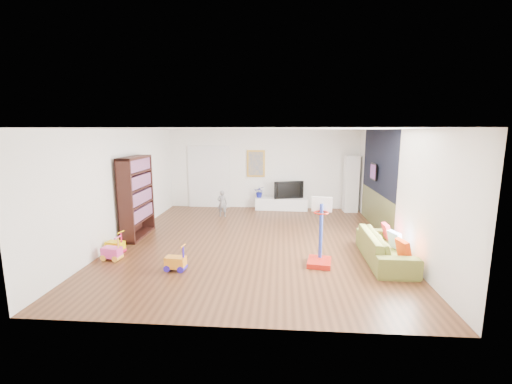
# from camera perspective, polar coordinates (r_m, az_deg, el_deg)

# --- Properties ---
(floor) EXTENTS (6.50, 7.50, 0.00)m
(floor) POSITION_cam_1_polar(r_m,az_deg,el_deg) (8.45, -0.20, -8.18)
(floor) COLOR brown
(floor) RESTS_ON ground
(ceiling) EXTENTS (6.50, 7.50, 0.00)m
(ceiling) POSITION_cam_1_polar(r_m,az_deg,el_deg) (8.03, -0.22, 10.45)
(ceiling) COLOR white
(ceiling) RESTS_ON ground
(wall_back) EXTENTS (6.50, 0.00, 2.70)m
(wall_back) POSITION_cam_1_polar(r_m,az_deg,el_deg) (11.84, 1.21, 3.81)
(wall_back) COLOR white
(wall_back) RESTS_ON ground
(wall_front) EXTENTS (6.50, 0.00, 2.70)m
(wall_front) POSITION_cam_1_polar(r_m,az_deg,el_deg) (4.49, -3.96, -6.81)
(wall_front) COLOR silver
(wall_front) RESTS_ON ground
(wall_left) EXTENTS (0.00, 7.50, 2.70)m
(wall_left) POSITION_cam_1_polar(r_m,az_deg,el_deg) (8.99, -21.35, 1.08)
(wall_left) COLOR silver
(wall_left) RESTS_ON ground
(wall_right) EXTENTS (0.00, 7.50, 2.70)m
(wall_right) POSITION_cam_1_polar(r_m,az_deg,el_deg) (8.52, 22.14, 0.57)
(wall_right) COLOR silver
(wall_right) RESTS_ON ground
(navy_accent) EXTENTS (0.01, 3.20, 1.70)m
(navy_accent) POSITION_cam_1_polar(r_m,az_deg,el_deg) (9.79, 19.77, 4.82)
(navy_accent) COLOR black
(navy_accent) RESTS_ON wall_right
(olive_wainscot) EXTENTS (0.01, 3.20, 1.00)m
(olive_wainscot) POSITION_cam_1_polar(r_m,az_deg,el_deg) (9.99, 19.31, -2.90)
(olive_wainscot) COLOR brown
(olive_wainscot) RESTS_ON wall_right
(doorway) EXTENTS (1.45, 0.06, 2.10)m
(doorway) POSITION_cam_1_polar(r_m,az_deg,el_deg) (12.09, -7.85, 2.41)
(doorway) COLOR white
(doorway) RESTS_ON ground
(painting_back) EXTENTS (0.62, 0.06, 0.92)m
(painting_back) POSITION_cam_1_polar(r_m,az_deg,el_deg) (11.80, -0.02, 4.76)
(painting_back) COLOR gold
(painting_back) RESTS_ON wall_back
(artwork_right) EXTENTS (0.04, 0.56, 0.46)m
(artwork_right) POSITION_cam_1_polar(r_m,az_deg,el_deg) (9.99, 19.01, 3.23)
(artwork_right) COLOR #7F3F8C
(artwork_right) RESTS_ON wall_right
(media_console) EXTENTS (1.77, 0.51, 0.41)m
(media_console) POSITION_cam_1_polar(r_m,az_deg,el_deg) (11.70, 4.26, -1.98)
(media_console) COLOR white
(media_console) RESTS_ON ground
(tall_cabinet) EXTENTS (0.45, 0.45, 1.87)m
(tall_cabinet) POSITION_cam_1_polar(r_m,az_deg,el_deg) (11.74, 15.54, 1.34)
(tall_cabinet) COLOR white
(tall_cabinet) RESTS_ON ground
(bookshelf) EXTENTS (0.39, 1.40, 2.04)m
(bookshelf) POSITION_cam_1_polar(r_m,az_deg,el_deg) (9.11, -19.30, -0.79)
(bookshelf) COLOR black
(bookshelf) RESTS_ON ground
(sofa) EXTENTS (0.82, 2.03, 0.59)m
(sofa) POSITION_cam_1_polar(r_m,az_deg,el_deg) (7.61, 20.72, -8.64)
(sofa) COLOR olive
(sofa) RESTS_ON ground
(basketball_hoop) EXTENTS (0.56, 0.64, 1.36)m
(basketball_hoop) POSITION_cam_1_polar(r_m,az_deg,el_deg) (6.94, 10.68, -6.59)
(basketball_hoop) COLOR #B21A0F
(basketball_hoop) RESTS_ON ground
(ride_on_yellow) EXTENTS (0.41, 0.30, 0.50)m
(ride_on_yellow) POSITION_cam_1_polar(r_m,az_deg,el_deg) (8.18, -22.44, -7.75)
(ride_on_yellow) COLOR #F9C501
(ride_on_yellow) RESTS_ON ground
(ride_on_orange) EXTENTS (0.40, 0.27, 0.51)m
(ride_on_orange) POSITION_cam_1_polar(r_m,az_deg,el_deg) (6.86, -13.30, -10.62)
(ride_on_orange) COLOR orange
(ride_on_orange) RESTS_ON ground
(ride_on_pink) EXTENTS (0.41, 0.29, 0.51)m
(ride_on_pink) POSITION_cam_1_polar(r_m,az_deg,el_deg) (7.81, -22.95, -8.62)
(ride_on_pink) COLOR #E63B93
(ride_on_pink) RESTS_ON ground
(child) EXTENTS (0.30, 0.20, 0.83)m
(child) POSITION_cam_1_polar(r_m,az_deg,el_deg) (10.76, -5.65, -1.93)
(child) COLOR gray
(child) RESTS_ON ground
(tv) EXTENTS (1.02, 0.43, 0.59)m
(tv) POSITION_cam_1_polar(r_m,az_deg,el_deg) (11.63, 5.35, 0.43)
(tv) COLOR black
(tv) RESTS_ON media_console
(vase_plant) EXTENTS (0.36, 0.31, 0.39)m
(vase_plant) POSITION_cam_1_polar(r_m,az_deg,el_deg) (11.69, 0.61, 0.04)
(vase_plant) COLOR navy
(vase_plant) RESTS_ON media_console
(pillow_left) EXTENTS (0.17, 0.37, 0.36)m
(pillow_left) POSITION_cam_1_polar(r_m,az_deg,el_deg) (7.08, 23.35, -8.76)
(pillow_left) COLOR #C03107
(pillow_left) RESTS_ON sofa
(pillow_center) EXTENTS (0.20, 0.37, 0.36)m
(pillow_center) POSITION_cam_1_polar(r_m,az_deg,el_deg) (7.59, 22.20, -7.42)
(pillow_center) COLOR white
(pillow_center) RESTS_ON sofa
(pillow_right) EXTENTS (0.09, 0.34, 0.34)m
(pillow_right) POSITION_cam_1_polar(r_m,az_deg,el_deg) (8.16, 20.94, -6.14)
(pillow_right) COLOR red
(pillow_right) RESTS_ON sofa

